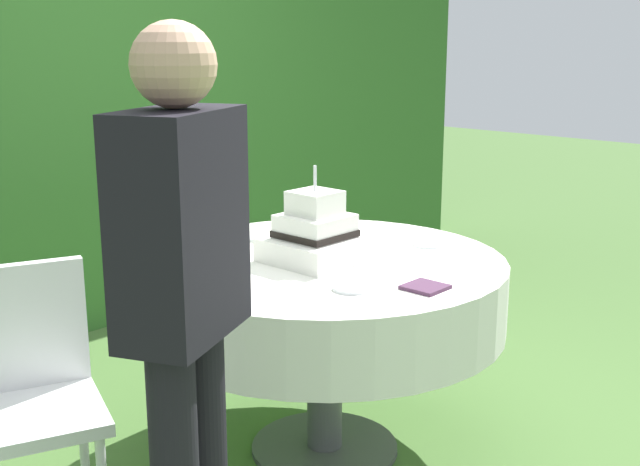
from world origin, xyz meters
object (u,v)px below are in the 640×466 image
Objects in this scene: serving_plate_near at (351,288)px; serving_plate_right at (262,238)px; napkin_stack at (425,287)px; standing_person at (184,304)px; cake_table at (325,293)px; serving_plate_far at (308,231)px; wedding_cake at (315,236)px; garden_chair at (28,383)px; serving_plate_left at (427,244)px.

serving_plate_right is (0.24, 0.70, 0.00)m from serving_plate_near.
standing_person is at bearing 176.37° from napkin_stack.
serving_plate_far is (0.25, 0.33, 0.14)m from cake_table.
serving_plate_far and napkin_stack have the same top height.
serving_plate_right is (0.07, 0.37, -0.09)m from wedding_cake.
napkin_stack is at bearing -94.64° from serving_plate_right.
napkin_stack is 1.27m from garden_chair.
serving_plate_left is at bearing 35.69° from napkin_stack.
serving_plate_left is 0.88× the size of napkin_stack.
standing_person is (-0.91, 0.06, 0.15)m from napkin_stack.
serving_plate_near is 0.13× the size of garden_chair.
cake_table is at bearing -12.17° from wedding_cake.
napkin_stack is (0.17, -0.17, 0.00)m from serving_plate_near.
standing_person reaches higher than garden_chair.
wedding_cake is at bearing 90.11° from napkin_stack.
cake_table is 3.81× the size of wedding_cake.
serving_plate_right is (0.03, 0.38, 0.14)m from cake_table.
serving_plate_left and napkin_stack have the same top height.
wedding_cake is 0.39× the size of garden_chair.
wedding_cake reaches higher than garden_chair.
serving_plate_near is 0.96× the size of napkin_stack.
standing_person reaches higher than napkin_stack.
standing_person is (-1.20, -0.76, 0.15)m from serving_plate_far.
serving_plate_right is 0.91× the size of napkin_stack.
cake_table is 1.50× the size of garden_chair.
garden_chair is (-0.83, 0.57, -0.24)m from serving_plate_near.
serving_plate_near is 1.08× the size of serving_plate_left.
napkin_stack is at bearing -36.05° from garden_chair.
napkin_stack is (0.00, -0.50, -0.09)m from wedding_cake.
standing_person reaches higher than wedding_cake.
wedding_cake is 2.93× the size of serving_plate_near.
serving_plate_far is 1.43m from standing_person.
serving_plate_far is 0.09× the size of standing_person.
serving_plate_far is at bearing 70.61° from napkin_stack.
serving_plate_left is at bearing -20.39° from wedding_cake.
serving_plate_far is 1.31× the size of serving_plate_left.
serving_plate_far is 0.87m from napkin_stack.
standing_person is (-0.74, -0.11, 0.15)m from serving_plate_near.
serving_plate_near is at bearing -117.62° from wedding_cake.
serving_plate_far is at bearing 53.33° from cake_table.
standing_person reaches higher than cake_table.
napkin_stack is (-0.04, -0.49, 0.14)m from cake_table.
napkin_stack is at bearing -3.63° from standing_person.
serving_plate_left is (0.17, -0.49, 0.00)m from serving_plate_far.
garden_chair is (-1.46, 0.41, -0.24)m from serving_plate_left.
serving_plate_right is at bearing 85.36° from napkin_stack.
napkin_stack is 0.08× the size of standing_person.
standing_person is (-0.98, -0.81, 0.15)m from serving_plate_right.
wedding_cake reaches higher than napkin_stack.
garden_chair reaches higher than napkin_stack.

